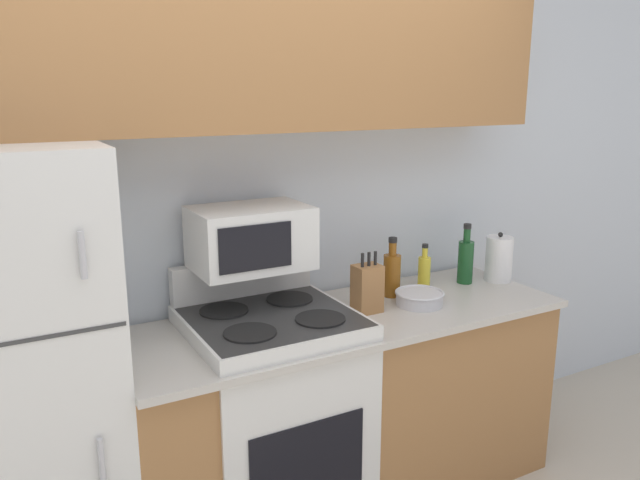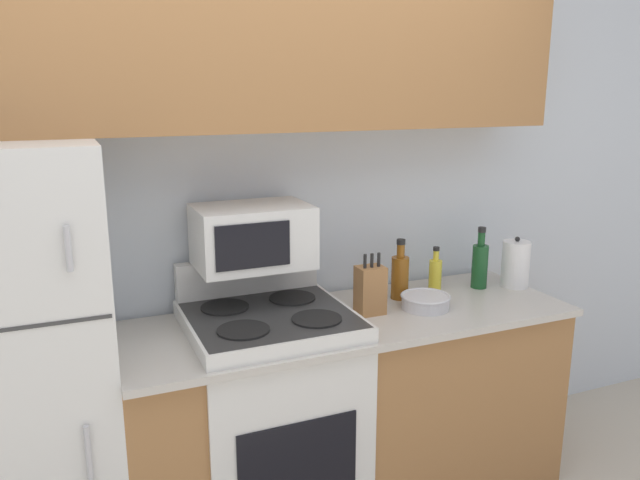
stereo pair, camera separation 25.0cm
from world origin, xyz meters
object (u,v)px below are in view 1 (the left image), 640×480
(refrigerator, at_px, (15,393))
(bottle_whiskey, at_px, (392,273))
(microwave, at_px, (251,238))
(kettle, at_px, (499,259))
(bottle_cooking_spray, at_px, (424,271))
(bottle_wine_green, at_px, (466,260))
(knife_block, at_px, (367,288))
(bowl, at_px, (419,298))
(stove, at_px, (273,418))

(refrigerator, relative_size, bottle_whiskey, 5.93)
(microwave, bearing_deg, kettle, -3.99)
(bottle_cooking_spray, bearing_deg, kettle, -11.35)
(bottle_cooking_spray, xyz_separation_m, kettle, (0.40, -0.08, 0.03))
(refrigerator, distance_m, bottle_cooking_spray, 1.82)
(bottle_whiskey, bearing_deg, bottle_cooking_spray, 5.21)
(refrigerator, xyz_separation_m, bottle_wine_green, (2.04, 0.08, 0.17))
(microwave, bearing_deg, bottle_cooking_spray, -0.60)
(knife_block, height_order, bowl, knife_block)
(stove, relative_size, bottle_wine_green, 3.68)
(stove, relative_size, bottle_cooking_spray, 5.02)
(refrigerator, distance_m, bowl, 1.64)
(stove, xyz_separation_m, bottle_cooking_spray, (0.87, 0.13, 0.48))
(bottle_wine_green, height_order, kettle, bottle_wine_green)
(refrigerator, relative_size, knife_block, 6.19)
(refrigerator, distance_m, stove, 1.00)
(bottle_wine_green, bearing_deg, bowl, -159.10)
(bowl, distance_m, bottle_cooking_spray, 0.25)
(refrigerator, relative_size, microwave, 3.56)
(bottle_whiskey, bearing_deg, kettle, -5.88)
(refrigerator, bearing_deg, kettle, 0.83)
(bowl, bearing_deg, bottle_wine_green, 20.90)
(bottle_cooking_spray, height_order, kettle, kettle)
(stove, bearing_deg, kettle, 2.22)
(knife_block, height_order, kettle, knife_block)
(bottle_whiskey, height_order, kettle, bottle_whiskey)
(microwave, relative_size, bottle_cooking_spray, 2.12)
(stove, bearing_deg, knife_block, -1.20)
(refrigerator, bearing_deg, bowl, -2.37)
(bottle_wine_green, xyz_separation_m, kettle, (0.17, -0.05, -0.00))
(knife_block, relative_size, bowl, 1.22)
(bottle_cooking_spray, bearing_deg, refrigerator, -176.41)
(kettle, bearing_deg, stove, -177.78)
(bowl, bearing_deg, refrigerator, 177.63)
(bottle_cooking_spray, distance_m, bottle_whiskey, 0.21)
(knife_block, xyz_separation_m, bottle_wine_green, (0.65, 0.11, 0.01))
(microwave, bearing_deg, knife_block, -17.56)
(refrigerator, xyz_separation_m, bottle_whiskey, (1.60, 0.09, 0.16))
(kettle, bearing_deg, bowl, -170.08)
(refrigerator, xyz_separation_m, stove, (0.94, -0.02, -0.34))
(microwave, xyz_separation_m, knife_block, (0.47, -0.15, -0.25))
(stove, distance_m, microwave, 0.76)
(bowl, relative_size, bottle_whiskey, 0.79)
(refrigerator, xyz_separation_m, bottle_cooking_spray, (1.81, 0.11, 0.14))
(refrigerator, relative_size, bottle_cooking_spray, 7.54)
(bowl, bearing_deg, stove, 175.90)
(bowl, height_order, bottle_whiskey, bottle_whiskey)
(microwave, relative_size, bottle_wine_green, 1.55)
(bottle_cooking_spray, distance_m, kettle, 0.41)
(knife_block, distance_m, bottle_cooking_spray, 0.44)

